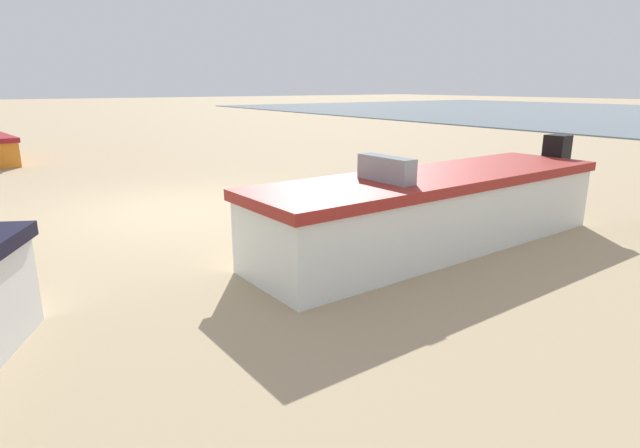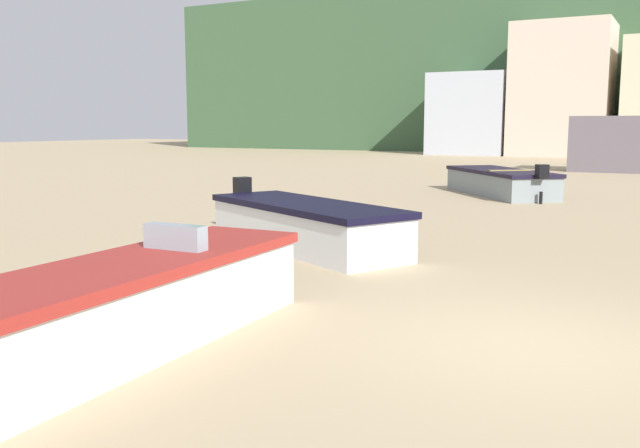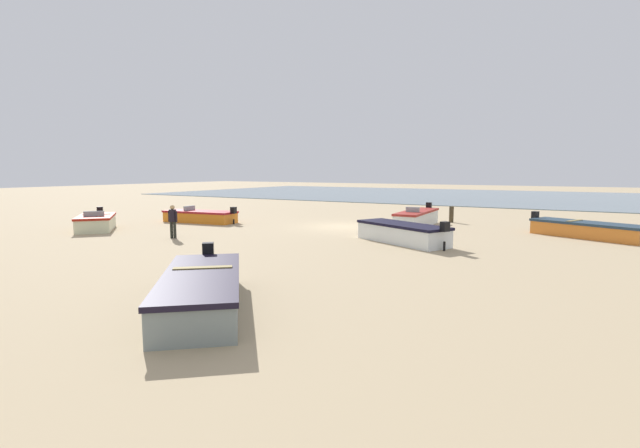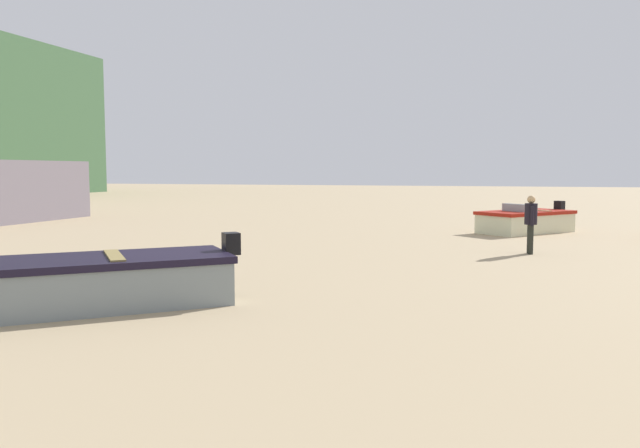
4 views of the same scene
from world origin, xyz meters
TOP-DOWN VIEW (x-y plane):
  - boat_cream_0 at (11.24, 8.06)m, footprint 3.93×3.74m
  - boat_grey_4 at (-4.16, 15.76)m, footprint 4.62×5.03m
  - beach_walker_foreground at (5.10, 8.18)m, footprint 0.54×0.38m

SIDE VIEW (x-z plane):
  - boat_cream_0 at x=11.24m, z-range -0.14..0.98m
  - boat_grey_4 at x=-4.16m, z-range -0.15..1.02m
  - beach_walker_foreground at x=5.10m, z-range 0.14..1.76m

